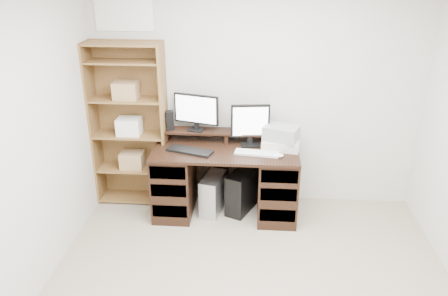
# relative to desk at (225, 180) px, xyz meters

# --- Properties ---
(room) EXTENTS (3.54, 4.04, 2.54)m
(room) POSITION_rel_desk_xyz_m (0.29, -1.64, 0.86)
(room) COLOR gray
(room) RESTS_ON ground
(desk) EXTENTS (1.50, 0.70, 0.75)m
(desk) POSITION_rel_desk_xyz_m (0.00, 0.00, 0.00)
(desk) COLOR black
(desk) RESTS_ON ground
(riser_shelf) EXTENTS (1.40, 0.22, 0.12)m
(riser_shelf) POSITION_rel_desk_xyz_m (-0.00, 0.21, 0.45)
(riser_shelf) COLOR black
(riser_shelf) RESTS_ON desk
(monitor_wide) EXTENTS (0.48, 0.19, 0.39)m
(monitor_wide) POSITION_rel_desk_xyz_m (-0.33, 0.21, 0.70)
(monitor_wide) COLOR black
(monitor_wide) RESTS_ON riser_shelf
(monitor_small) EXTENTS (0.40, 0.17, 0.44)m
(monitor_small) POSITION_rel_desk_xyz_m (0.25, 0.13, 0.60)
(monitor_small) COLOR black
(monitor_small) RESTS_ON desk
(speaker) EXTENTS (0.11, 0.11, 0.21)m
(speaker) POSITION_rel_desk_xyz_m (-0.62, 0.21, 0.58)
(speaker) COLOR black
(speaker) RESTS_ON riser_shelf
(keyboard_black) EXTENTS (0.49, 0.30, 0.03)m
(keyboard_black) POSITION_rel_desk_xyz_m (-0.36, -0.11, 0.37)
(keyboard_black) COLOR black
(keyboard_black) RESTS_ON desk
(keyboard_white) EXTENTS (0.45, 0.19, 0.02)m
(keyboard_white) POSITION_rel_desk_xyz_m (0.32, -0.11, 0.37)
(keyboard_white) COLOR silver
(keyboard_white) RESTS_ON desk
(mouse) EXTENTS (0.11, 0.09, 0.04)m
(mouse) POSITION_rel_desk_xyz_m (0.54, -0.17, 0.38)
(mouse) COLOR white
(mouse) RESTS_ON desk
(printer) EXTENTS (0.41, 0.33, 0.09)m
(printer) POSITION_rel_desk_xyz_m (0.57, 0.07, 0.41)
(printer) COLOR beige
(printer) RESTS_ON desk
(basket) EXTENTS (0.40, 0.35, 0.15)m
(basket) POSITION_rel_desk_xyz_m (0.57, 0.07, 0.53)
(basket) COLOR gray
(basket) RESTS_ON printer
(tower_silver) EXTENTS (0.28, 0.45, 0.42)m
(tower_silver) POSITION_rel_desk_xyz_m (-0.13, 0.00, -0.18)
(tower_silver) COLOR #B3B5BA
(tower_silver) RESTS_ON ground
(tower_black) EXTENTS (0.37, 0.50, 0.46)m
(tower_black) POSITION_rel_desk_xyz_m (0.18, 0.06, -0.16)
(tower_black) COLOR black
(tower_black) RESTS_ON ground
(bookshelf) EXTENTS (0.80, 0.30, 1.80)m
(bookshelf) POSITION_rel_desk_xyz_m (-1.05, 0.21, 0.53)
(bookshelf) COLOR brown
(bookshelf) RESTS_ON ground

